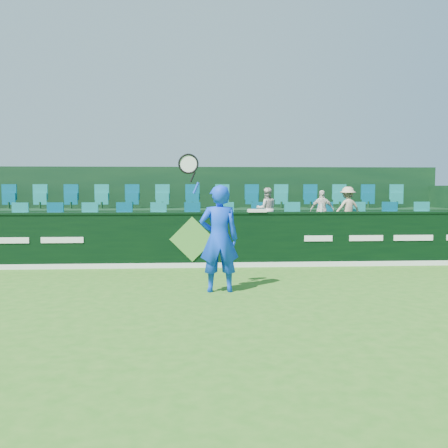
{
  "coord_description": "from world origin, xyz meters",
  "views": [
    {
      "loc": [
        0.05,
        -8.15,
        1.99
      ],
      "look_at": [
        0.71,
        2.8,
        1.15
      ],
      "focal_mm": 40.0,
      "sensor_mm": 36.0,
      "label": 1
    }
  ],
  "objects": [
    {
      "name": "drinks_bottle",
      "position": [
        3.19,
        4.0,
        1.45
      ],
      "size": [
        0.07,
        0.07,
        0.21
      ],
      "primitive_type": "cylinder",
      "color": "silver",
      "rests_on": "sponsor_hoarding"
    },
    {
      "name": "stand_tier_front",
      "position": [
        0.0,
        5.1,
        0.4
      ],
      "size": [
        16.0,
        2.0,
        0.8
      ],
      "primitive_type": "cube",
      "color": "black",
      "rests_on": "ground"
    },
    {
      "name": "stand_tier_back",
      "position": [
        0.0,
        7.0,
        0.65
      ],
      "size": [
        16.0,
        1.8,
        1.3
      ],
      "primitive_type": "cube",
      "color": "black",
      "rests_on": "ground"
    },
    {
      "name": "ground",
      "position": [
        0.0,
        0.0,
        0.0
      ],
      "size": [
        60.0,
        60.0,
        0.0
      ],
      "primitive_type": "plane",
      "color": "#296D19",
      "rests_on": "ground"
    },
    {
      "name": "tennis_player",
      "position": [
        0.51,
        1.12,
        1.02
      ],
      "size": [
        1.18,
        0.5,
        2.64
      ],
      "color": "blue",
      "rests_on": "ground"
    },
    {
      "name": "towel",
      "position": [
        1.59,
        4.0,
        1.38
      ],
      "size": [
        0.45,
        0.29,
        0.07
      ],
      "primitive_type": "cube",
      "color": "silver",
      "rests_on": "sponsor_hoarding"
    },
    {
      "name": "spectator_middle",
      "position": [
        3.5,
        5.12,
        1.34
      ],
      "size": [
        0.67,
        0.39,
        1.07
      ],
      "primitive_type": "imported",
      "rotation": [
        0.0,
        0.0,
        2.93
      ],
      "color": "silver",
      "rests_on": "stand_tier_front"
    },
    {
      "name": "stand_rear",
      "position": [
        0.0,
        7.44,
        1.22
      ],
      "size": [
        16.0,
        4.1,
        2.6
      ],
      "color": "black",
      "rests_on": "ground"
    },
    {
      "name": "seat_row_back",
      "position": [
        0.0,
        7.3,
        1.6
      ],
      "size": [
        13.5,
        0.5,
        0.6
      ],
      "primitive_type": "cube",
      "color": "#167D7A",
      "rests_on": "stand_tier_back"
    },
    {
      "name": "spectator_left",
      "position": [
        1.99,
        5.12,
        1.37
      ],
      "size": [
        0.58,
        0.46,
        1.14
      ],
      "primitive_type": "imported",
      "rotation": [
        0.0,
        0.0,
        3.2
      ],
      "color": "beige",
      "rests_on": "stand_tier_front"
    },
    {
      "name": "spectator_right",
      "position": [
        4.2,
        5.12,
        1.38
      ],
      "size": [
        0.83,
        0.58,
        1.17
      ],
      "primitive_type": "imported",
      "rotation": [
        0.0,
        0.0,
        3.35
      ],
      "color": "#C1AD88",
      "rests_on": "stand_tier_front"
    },
    {
      "name": "seat_row_front",
      "position": [
        0.0,
        5.5,
        1.1
      ],
      "size": [
        13.5,
        0.5,
        0.6
      ],
      "primitive_type": "cube",
      "color": "#167D7A",
      "rests_on": "stand_tier_front"
    },
    {
      "name": "sponsor_hoarding",
      "position": [
        0.0,
        4.0,
        0.67
      ],
      "size": [
        16.0,
        0.25,
        1.35
      ],
      "color": "black",
      "rests_on": "ground"
    }
  ]
}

